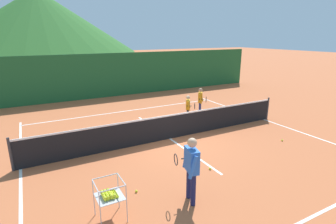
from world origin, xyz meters
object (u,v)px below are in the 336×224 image
(ball_cart, at_px, (109,195))
(tennis_ball_4, at_px, (282,140))
(tennis_net, at_px, (170,127))
(student_1, at_px, (200,99))
(tennis_ball_5, at_px, (210,169))
(instructor, at_px, (191,164))
(tennis_ball_1, at_px, (198,173))
(student_0, at_px, (188,106))
(tennis_ball_2, at_px, (136,191))

(ball_cart, height_order, tennis_ball_4, ball_cart)
(tennis_net, distance_m, student_1, 3.52)
(tennis_net, bearing_deg, tennis_ball_5, -92.60)
(instructor, bearing_deg, tennis_ball_1, 47.55)
(student_0, xyz_separation_m, student_1, (1.10, 0.59, 0.08))
(ball_cart, bearing_deg, tennis_ball_4, 9.75)
(student_0, height_order, tennis_ball_5, student_0)
(tennis_net, height_order, tennis_ball_5, tennis_net)
(tennis_ball_2, distance_m, tennis_ball_4, 6.17)
(student_0, height_order, ball_cart, student_0)
(student_1, bearing_deg, tennis_net, -144.37)
(instructor, height_order, tennis_ball_1, instructor)
(ball_cart, relative_size, tennis_ball_1, 13.22)
(ball_cart, bearing_deg, tennis_net, 45.52)
(ball_cart, bearing_deg, student_0, 43.65)
(student_0, height_order, tennis_ball_4, student_0)
(ball_cart, height_order, tennis_ball_2, ball_cart)
(tennis_ball_1, distance_m, tennis_ball_5, 0.50)
(instructor, bearing_deg, tennis_net, 68.23)
(tennis_net, relative_size, tennis_ball_2, 157.14)
(student_1, distance_m, tennis_ball_5, 5.67)
(instructor, height_order, student_0, instructor)
(ball_cart, height_order, tennis_ball_5, ball_cart)
(instructor, bearing_deg, tennis_ball_4, 16.28)
(ball_cart, relative_size, tennis_ball_2, 13.22)
(tennis_ball_1, bearing_deg, student_1, 54.28)
(tennis_net, xyz_separation_m, student_0, (1.75, 1.46, 0.24))
(tennis_net, xyz_separation_m, ball_cart, (-3.38, -3.44, 0.10))
(tennis_ball_1, xyz_separation_m, tennis_ball_4, (4.26, 0.54, 0.00))
(tennis_net, height_order, ball_cart, tennis_net)
(student_0, bearing_deg, tennis_ball_5, -114.22)
(tennis_net, height_order, student_0, student_0)
(student_1, relative_size, ball_cart, 1.53)
(tennis_net, height_order, tennis_ball_1, tennis_net)
(tennis_ball_4, bearing_deg, instructor, -163.72)
(student_0, distance_m, student_1, 1.25)
(tennis_ball_1, bearing_deg, ball_cart, -166.48)
(tennis_ball_2, bearing_deg, tennis_ball_4, 5.05)
(instructor, distance_m, tennis_ball_5, 1.95)
(tennis_net, distance_m, tennis_ball_1, 2.89)
(instructor, distance_m, tennis_ball_4, 5.43)
(instructor, height_order, ball_cart, instructor)
(ball_cart, distance_m, tennis_ball_4, 7.15)
(instructor, bearing_deg, tennis_ball_5, 36.62)
(student_0, xyz_separation_m, tennis_ball_2, (-4.26, -4.24, -0.71))
(student_1, bearing_deg, tennis_ball_4, -79.53)
(tennis_net, distance_m, instructor, 4.05)
(tennis_ball_5, bearing_deg, tennis_ball_1, -173.04)
(tennis_ball_1, bearing_deg, tennis_ball_5, 6.96)
(tennis_ball_1, xyz_separation_m, tennis_ball_5, (0.49, 0.06, 0.00))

